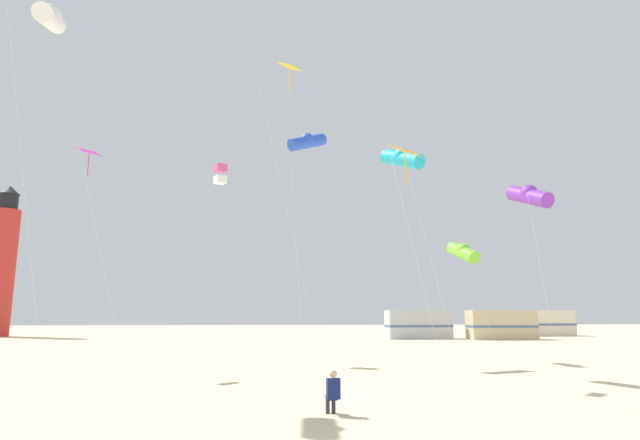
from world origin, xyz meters
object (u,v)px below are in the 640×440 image
(kite_tube_white, at_px, (50,18))
(lighthouse_distant, at_px, (2,264))
(kite_diamond_gold, at_px, (289,81))
(kite_tube_lime, at_px, (463,252))
(kite_tube_blue, at_px, (307,142))
(rv_van_cream, at_px, (544,323))
(rv_van_silver, at_px, (418,325))
(kite_tube_violet, at_px, (529,196))
(kite_diamond_magenta, at_px, (90,160))
(rv_van_tan, at_px, (501,325))
(kite_tube_cyan, at_px, (402,158))
(kite_diamond_orange, at_px, (406,159))
(kite_flyer_standing, at_px, (333,391))
(kite_box_rainbow, at_px, (220,174))

(kite_tube_white, height_order, lighthouse_distant, lighthouse_distant)
(kite_diamond_gold, distance_m, kite_tube_lime, 13.66)
(kite_tube_blue, distance_m, rv_van_cream, 41.96)
(lighthouse_distant, height_order, rv_van_silver, lighthouse_distant)
(kite_tube_violet, relative_size, kite_diamond_magenta, 0.81)
(kite_diamond_magenta, height_order, rv_van_tan, kite_diamond_magenta)
(kite_tube_blue, bearing_deg, kite_tube_white, -134.47)
(rv_van_silver, distance_m, rv_van_tan, 7.96)
(lighthouse_distant, bearing_deg, kite_tube_blue, -44.34)
(kite_tube_white, bearing_deg, rv_van_tan, 46.81)
(kite_tube_violet, bearing_deg, kite_tube_blue, 146.33)
(kite_tube_blue, height_order, rv_van_tan, kite_tube_blue)
(kite_tube_blue, bearing_deg, kite_tube_cyan, -51.43)
(kite_tube_blue, bearing_deg, kite_tube_violet, -33.67)
(kite_diamond_orange, distance_m, lighthouse_distant, 55.48)
(kite_tube_violet, relative_size, lighthouse_distant, 0.50)
(kite_tube_blue, xyz_separation_m, kite_tube_cyan, (4.17, -5.23, -2.47))
(kite_flyer_standing, bearing_deg, lighthouse_distant, -61.46)
(kite_tube_lime, height_order, kite_diamond_magenta, kite_diamond_magenta)
(kite_box_rainbow, xyz_separation_m, kite_diamond_magenta, (-5.52, -4.96, -0.77))
(kite_flyer_standing, xyz_separation_m, kite_tube_lime, (8.82, 14.25, 5.37))
(kite_box_rainbow, relative_size, rv_van_tan, 1.72)
(rv_van_silver, bearing_deg, kite_flyer_standing, -110.81)
(kite_tube_cyan, bearing_deg, kite_diamond_orange, -102.44)
(kite_tube_cyan, distance_m, rv_van_tan, 32.52)
(kite_box_rainbow, distance_m, rv_van_tan, 33.71)
(kite_diamond_orange, relative_size, kite_tube_white, 0.60)
(kite_box_rainbow, distance_m, kite_diamond_magenta, 7.47)
(kite_flyer_standing, xyz_separation_m, lighthouse_distant, (-32.35, 45.63, 7.22))
(kite_tube_blue, bearing_deg, rv_van_cream, 45.95)
(kite_diamond_orange, relative_size, rv_van_cream, 1.26)
(rv_van_cream, bearing_deg, kite_flyer_standing, -126.59)
(kite_tube_cyan, xyz_separation_m, rv_van_silver, (8.22, 29.06, -8.31))
(kite_flyer_standing, relative_size, kite_tube_blue, 0.09)
(kite_tube_violet, distance_m, rv_van_tan, 30.82)
(kite_diamond_gold, distance_m, kite_diamond_orange, 8.56)
(kite_tube_violet, relative_size, kite_box_rainbow, 0.76)
(kite_flyer_standing, bearing_deg, rv_van_cream, -129.92)
(rv_van_cream, bearing_deg, kite_tube_cyan, -128.41)
(kite_diamond_magenta, height_order, rv_van_silver, kite_diamond_magenta)
(kite_diamond_magenta, relative_size, rv_van_tan, 1.61)
(kite_flyer_standing, bearing_deg, kite_tube_cyan, -122.07)
(kite_box_rainbow, height_order, rv_van_cream, kite_box_rainbow)
(rv_van_silver, bearing_deg, kite_box_rainbow, -130.29)
(kite_flyer_standing, distance_m, lighthouse_distant, 56.40)
(kite_tube_white, bearing_deg, rv_van_silver, 56.68)
(kite_tube_blue, xyz_separation_m, kite_tube_white, (-9.92, -10.11, 1.05))
(kite_diamond_orange, height_order, kite_tube_lime, kite_diamond_orange)
(kite_tube_violet, bearing_deg, kite_diamond_orange, -143.97)
(kite_tube_white, bearing_deg, kite_diamond_orange, -5.40)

